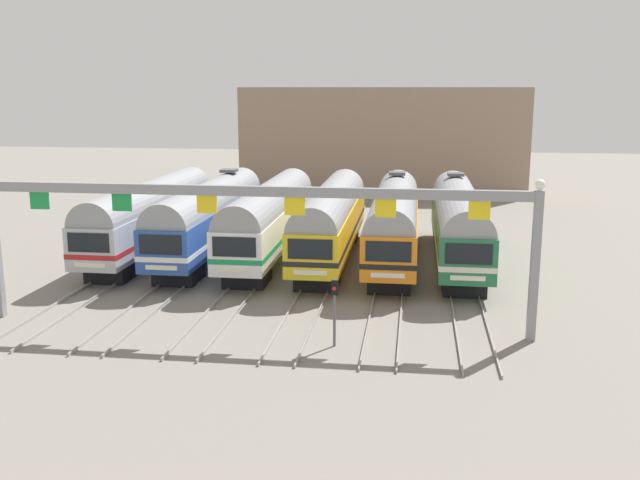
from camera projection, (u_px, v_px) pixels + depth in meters
The scene contains 11 objects.
ground_plane at pixel (301, 258), 45.29m from camera, with size 160.00×160.00×0.00m, color gray.
track_bed at pixel (332, 212), 61.75m from camera, with size 21.12×70.00×0.15m.
commuter_train_stainless at pixel (151, 213), 46.00m from camera, with size 2.88×18.06×4.77m.
commuter_train_blue at pixel (210, 215), 45.50m from camera, with size 2.88×18.06×5.05m.
commuter_train_white at pixel (270, 216), 44.98m from camera, with size 2.88×18.06×4.77m.
commuter_train_yellow at pixel (331, 218), 44.47m from camera, with size 2.88×18.06×4.77m.
commuter_train_orange at pixel (394, 219), 43.96m from camera, with size 2.88×18.06×5.05m.
commuter_train_green at pixel (459, 221), 43.45m from camera, with size 2.88×18.06×5.05m.
catenary_gantry at pixel (251, 212), 31.09m from camera, with size 24.86×0.44×6.97m.
yard_signal_mast at pixel (335, 300), 29.49m from camera, with size 0.28×0.35×2.91m.
maintenance_building at pixel (383, 139), 74.83m from camera, with size 28.80×10.00×10.71m, color gray.
Camera 1 is at (7.10, -43.48, 10.64)m, focal length 39.93 mm.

